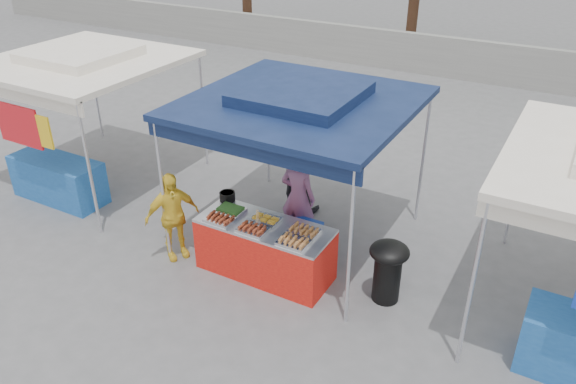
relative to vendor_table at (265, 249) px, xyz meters
The scene contains 20 objects.
ground_plane 0.44m from the vendor_table, 90.00° to the left, with size 80.00×80.00×0.00m, color slate.
back_wall 11.10m from the vendor_table, 90.00° to the left, with size 40.00×0.25×1.20m, color gray.
main_canopy 2.22m from the vendor_table, 90.00° to the left, with size 3.20×3.20×2.57m.
neighbor_stall_left 4.70m from the vendor_table, behind, with size 3.20×3.20×2.57m.
vendor_table is the anchor object (origin of this frame).
food_tray_fl 0.80m from the vendor_table, 158.73° to the right, with size 0.42×0.30×0.07m.
food_tray_fm 0.52m from the vendor_table, 101.66° to the right, with size 0.42×0.30×0.07m.
food_tray_fr 0.80m from the vendor_table, 21.58° to the right, with size 0.42×0.30×0.07m.
food_tray_bl 0.78m from the vendor_table, behind, with size 0.42×0.30×0.07m.
food_tray_bm 0.47m from the vendor_table, 108.70° to the left, with size 0.42×0.30×0.07m.
food_tray_br 0.76m from the vendor_table, ahead, with size 0.42×0.30×0.07m.
cooking_pot 1.05m from the vendor_table, 159.36° to the left, with size 0.24×0.24×0.14m, color black.
skewer_cup 0.49m from the vendor_table, 115.98° to the right, with size 0.08×0.08×0.10m, color silver.
wok_burner 1.82m from the vendor_table, ahead, with size 0.55×0.55×0.93m.
crate_left 0.94m from the vendor_table, 120.74° to the left, with size 0.56×0.39×0.34m, color #163FB5.
crate_right 0.84m from the vendor_table, 67.45° to the left, with size 0.49×0.34×0.30m, color #163FB5.
crate_stacked 0.80m from the vendor_table, 67.45° to the left, with size 0.45×0.32×0.27m, color #163FB5.
vendor_woman 1.07m from the vendor_table, 89.30° to the left, with size 0.59×0.39×1.62m, color #99618E.
helper_man 2.05m from the vendor_table, 104.63° to the left, with size 0.84×0.65×1.73m, color black.
customer_person 1.52m from the vendor_table, 167.97° to the right, with size 0.85×0.35×1.45m, color yellow.
Camera 1 is at (3.65, -5.92, 5.15)m, focal length 35.00 mm.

